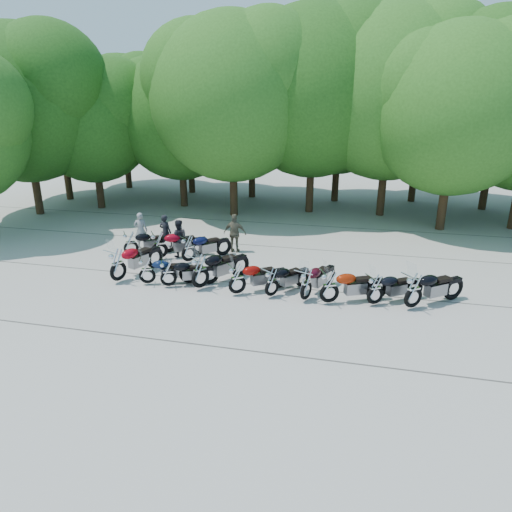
% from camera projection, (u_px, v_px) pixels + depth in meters
% --- Properties ---
extents(ground, '(90.00, 90.00, 0.00)m').
position_uv_depth(ground, '(246.00, 302.00, 15.19)').
color(ground, '#9C968D').
rests_on(ground, ground).
extents(tree_0, '(7.50, 7.50, 9.21)m').
position_uv_depth(tree_0, '(59.00, 114.00, 28.63)').
color(tree_0, '#3A2614').
rests_on(tree_0, ground).
extents(tree_1, '(6.97, 6.97, 8.55)m').
position_uv_depth(tree_1, '(92.00, 122.00, 26.43)').
color(tree_1, '#3A2614').
rests_on(tree_1, ground).
extents(tree_2, '(7.31, 7.31, 8.97)m').
position_uv_depth(tree_2, '(180.00, 117.00, 26.79)').
color(tree_2, '#3A2614').
rests_on(tree_2, ground).
extents(tree_3, '(8.70, 8.70, 10.67)m').
position_uv_depth(tree_3, '(232.00, 99.00, 24.20)').
color(tree_3, '#3A2614').
rests_on(tree_3, ground).
extents(tree_4, '(9.13, 9.13, 11.20)m').
position_uv_depth(tree_4, '(314.00, 93.00, 24.91)').
color(tree_4, '#3A2614').
rests_on(tree_4, ground).
extents(tree_5, '(9.04, 9.04, 11.10)m').
position_uv_depth(tree_5, '(391.00, 94.00, 24.17)').
color(tree_5, '#3A2614').
rests_on(tree_5, ground).
extents(tree_6, '(8.00, 8.00, 9.82)m').
position_uv_depth(tree_6, '(456.00, 111.00, 21.59)').
color(tree_6, '#3A2614').
rests_on(tree_6, ground).
extents(tree_9, '(7.59, 7.59, 9.32)m').
position_uv_depth(tree_9, '(122.00, 111.00, 32.44)').
color(tree_9, '#3A2614').
rests_on(tree_9, ground).
extents(tree_10, '(7.78, 7.78, 9.55)m').
position_uv_depth(tree_10, '(188.00, 109.00, 30.70)').
color(tree_10, '#3A2614').
rests_on(tree_10, ground).
extents(tree_11, '(7.56, 7.56, 9.28)m').
position_uv_depth(tree_11, '(252.00, 113.00, 29.28)').
color(tree_11, '#3A2614').
rests_on(tree_11, ground).
extents(tree_12, '(7.88, 7.88, 9.67)m').
position_uv_depth(tree_12, '(340.00, 109.00, 28.05)').
color(tree_12, '#3A2614').
rests_on(tree_12, ground).
extents(tree_13, '(8.31, 8.31, 10.20)m').
position_uv_depth(tree_13, '(422.00, 104.00, 27.82)').
color(tree_13, '#3A2614').
rests_on(tree_13, ground).
extents(tree_14, '(8.02, 8.02, 9.84)m').
position_uv_depth(tree_14, '(498.00, 108.00, 25.77)').
color(tree_14, '#3A2614').
rests_on(tree_14, ground).
extents(tree_17, '(8.31, 8.31, 10.20)m').
position_uv_depth(tree_17, '(23.00, 105.00, 24.62)').
color(tree_17, '#3A2614').
rests_on(tree_17, ground).
extents(motorcycle_0, '(1.61, 2.65, 1.43)m').
position_uv_depth(motorcycle_0, '(118.00, 264.00, 16.55)').
color(motorcycle_0, '#9E0513').
rests_on(motorcycle_0, ground).
extents(motorcycle_1, '(2.15, 1.30, 1.16)m').
position_uv_depth(motorcycle_1, '(147.00, 270.00, 16.37)').
color(motorcycle_1, '#0C1836').
rests_on(motorcycle_1, ground).
extents(motorcycle_2, '(2.10, 1.45, 1.15)m').
position_uv_depth(motorcycle_2, '(168.00, 272.00, 16.14)').
color(motorcycle_2, black).
rests_on(motorcycle_2, ground).
extents(motorcycle_3, '(2.07, 2.55, 1.44)m').
position_uv_depth(motorcycle_3, '(200.00, 270.00, 15.92)').
color(motorcycle_3, black).
rests_on(motorcycle_3, ground).
extents(motorcycle_4, '(2.19, 1.87, 1.26)m').
position_uv_depth(motorcycle_4, '(237.00, 278.00, 15.48)').
color(motorcycle_4, '#7E0804').
rests_on(motorcycle_4, ground).
extents(motorcycle_5, '(1.74, 2.03, 1.17)m').
position_uv_depth(motorcycle_5, '(272.00, 281.00, 15.33)').
color(motorcycle_5, black).
rests_on(motorcycle_5, ground).
extents(motorcycle_6, '(1.51, 2.34, 1.27)m').
position_uv_depth(motorcycle_6, '(306.00, 283.00, 15.03)').
color(motorcycle_6, '#360712').
rests_on(motorcycle_6, ground).
extents(motorcycle_7, '(2.40, 1.64, 1.31)m').
position_uv_depth(motorcycle_7, '(330.00, 286.00, 14.78)').
color(motorcycle_7, maroon).
rests_on(motorcycle_7, ground).
extents(motorcycle_8, '(2.13, 1.73, 1.20)m').
position_uv_depth(motorcycle_8, '(376.00, 289.00, 14.71)').
color(motorcycle_8, black).
rests_on(motorcycle_8, ground).
extents(motorcycle_9, '(2.37, 2.09, 1.38)m').
position_uv_depth(motorcycle_9, '(414.00, 289.00, 14.42)').
color(motorcycle_9, black).
rests_on(motorcycle_9, ground).
extents(motorcycle_10, '(2.19, 1.73, 1.23)m').
position_uv_depth(motorcycle_10, '(131.00, 243.00, 19.30)').
color(motorcycle_10, black).
rests_on(motorcycle_10, ground).
extents(motorcycle_11, '(2.42, 1.95, 1.37)m').
position_uv_depth(motorcycle_11, '(159.00, 244.00, 18.88)').
color(motorcycle_11, maroon).
rests_on(motorcycle_11, ground).
extents(motorcycle_12, '(2.05, 2.15, 1.29)m').
position_uv_depth(motorcycle_12, '(189.00, 248.00, 18.55)').
color(motorcycle_12, black).
rests_on(motorcycle_12, ground).
extents(rider_0, '(0.67, 0.52, 1.63)m').
position_uv_depth(rider_0, '(141.00, 230.00, 20.35)').
color(rider_0, gray).
rests_on(rider_0, ground).
extents(rider_1, '(0.97, 0.88, 1.61)m').
position_uv_depth(rider_1, '(178.00, 238.00, 19.22)').
color(rider_1, black).
rests_on(rider_1, ground).
extents(rider_2, '(1.00, 0.43, 1.71)m').
position_uv_depth(rider_2, '(235.00, 233.00, 19.77)').
color(rider_2, brown).
rests_on(rider_2, ground).
extents(rider_3, '(0.64, 0.48, 1.59)m').
position_uv_depth(rider_3, '(165.00, 232.00, 20.15)').
color(rider_3, black).
rests_on(rider_3, ground).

